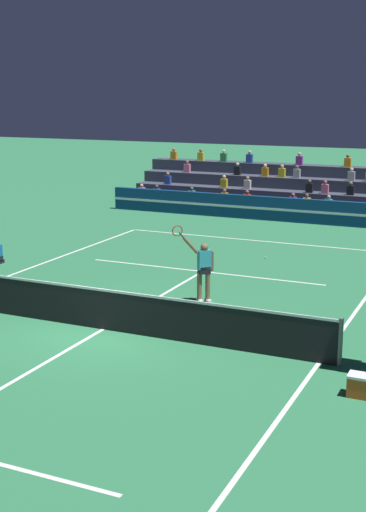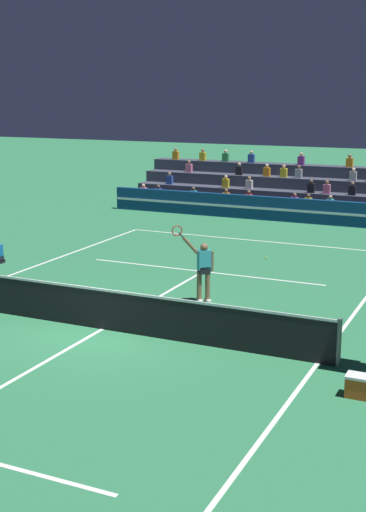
# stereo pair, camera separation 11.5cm
# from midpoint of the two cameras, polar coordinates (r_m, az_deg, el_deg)

# --- Properties ---
(ground_plane) EXTENTS (120.00, 120.00, 0.00)m
(ground_plane) POSITION_cam_midpoint_polar(r_m,az_deg,el_deg) (18.12, -6.28, -5.84)
(ground_plane) COLOR #2D7A4C
(court_lines) EXTENTS (11.10, 23.90, 0.01)m
(court_lines) POSITION_cam_midpoint_polar(r_m,az_deg,el_deg) (18.12, -6.29, -5.83)
(court_lines) COLOR white
(court_lines) RESTS_ON ground
(tennis_net) EXTENTS (12.00, 0.10, 1.10)m
(tennis_net) POSITION_cam_midpoint_polar(r_m,az_deg,el_deg) (17.95, -6.33, -4.20)
(tennis_net) COLOR slate
(tennis_net) RESTS_ON ground
(sponsor_banner_wall) EXTENTS (18.00, 0.26, 1.10)m
(sponsor_banner_wall) POSITION_cam_midpoint_polar(r_m,az_deg,el_deg) (32.81, 8.67, 3.66)
(sponsor_banner_wall) COLOR navy
(sponsor_banner_wall) RESTS_ON ground
(bleacher_stand) EXTENTS (17.59, 3.80, 2.83)m
(bleacher_stand) POSITION_cam_midpoint_polar(r_m,az_deg,el_deg) (35.79, 10.11, 4.85)
(bleacher_stand) COLOR #383D4C
(bleacher_stand) RESTS_ON ground
(tennis_player) EXTENTS (0.98, 0.95, 2.34)m
(tennis_player) POSITION_cam_midpoint_polar(r_m,az_deg,el_deg) (19.99, 1.77, -1.02)
(tennis_player) COLOR brown
(tennis_player) RESTS_ON ground
(tennis_ball) EXTENTS (0.07, 0.07, 0.07)m
(tennis_ball) POSITION_cam_midpoint_polar(r_m,az_deg,el_deg) (25.59, 6.81, -0.14)
(tennis_ball) COLOR #C6DB33
(tennis_ball) RESTS_ON ground
(equipment_cooler) EXTENTS (0.50, 0.38, 0.45)m
(equipment_cooler) POSITION_cam_midpoint_polar(r_m,az_deg,el_deg) (14.58, 14.09, -10.04)
(equipment_cooler) COLOR #D84C19
(equipment_cooler) RESTS_ON ground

